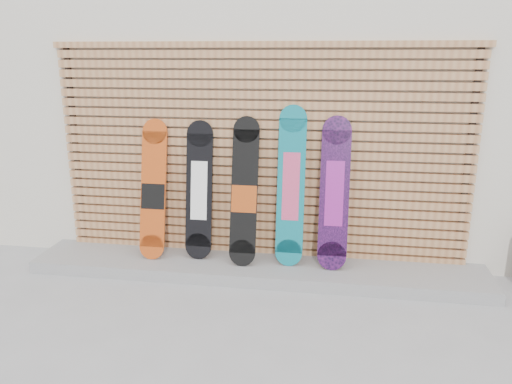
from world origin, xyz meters
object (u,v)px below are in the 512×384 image
at_px(snowboard_0, 153,190).
at_px(snowboard_3, 291,186).
at_px(snowboard_1, 199,190).
at_px(snowboard_2, 244,193).
at_px(snowboard_4, 334,194).

distance_m(snowboard_0, snowboard_3, 1.42).
bearing_deg(snowboard_0, snowboard_3, 1.18).
height_order(snowboard_1, snowboard_2, snowboard_2).
bearing_deg(snowboard_3, snowboard_1, 179.23).
relative_size(snowboard_3, snowboard_4, 1.06).
xyz_separation_m(snowboard_3, snowboard_4, (0.43, -0.02, -0.05)).
xyz_separation_m(snowboard_2, snowboard_3, (0.46, 0.04, 0.07)).
bearing_deg(snowboard_3, snowboard_0, -178.82).
bearing_deg(snowboard_2, snowboard_0, 179.21).
relative_size(snowboard_1, snowboard_4, 0.95).
bearing_deg(snowboard_1, snowboard_2, -6.52).
distance_m(snowboard_2, snowboard_3, 0.47).
xyz_separation_m(snowboard_1, snowboard_2, (0.48, -0.05, 0.01)).
relative_size(snowboard_1, snowboard_2, 0.97).
relative_size(snowboard_2, snowboard_4, 0.99).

